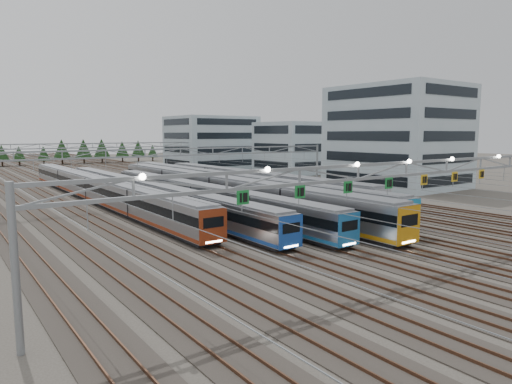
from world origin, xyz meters
TOP-DOWN VIEW (x-y plane):
  - ground at (0.00, 0.00)m, footprint 400.00×400.00m
  - track_bed at (0.00, 100.00)m, footprint 54.00×260.00m
  - train_a at (-11.25, 45.50)m, footprint 2.78×68.92m
  - train_b at (-6.75, 37.86)m, footprint 2.55×63.71m
  - train_c at (-2.25, 30.09)m, footprint 2.60×52.80m
  - train_d at (2.25, 32.76)m, footprint 3.04×63.46m
  - train_e at (6.75, 38.09)m, footprint 2.91×68.09m
  - train_f at (11.25, 37.12)m, footprint 2.95×52.11m
  - gantry_near at (-0.05, -0.12)m, footprint 56.36×0.61m
  - gantry_mid at (0.00, 40.00)m, footprint 56.36×0.36m
  - gantry_far at (0.00, 85.00)m, footprint 56.36×0.36m
  - depot_bldg_south at (41.53, 32.69)m, footprint 18.00×22.00m
  - depot_bldg_mid at (44.53, 66.77)m, footprint 14.00×16.00m
  - depot_bldg_north at (35.50, 92.13)m, footprint 22.00×18.00m
  - treeline at (5.40, 136.36)m, footprint 106.40×5.60m

SIDE VIEW (x-z plane):
  - ground at x=0.00m, z-range 0.00..0.00m
  - track_bed at x=0.00m, z-range -1.22..4.20m
  - train_b at x=-6.75m, z-range 0.25..3.56m
  - train_c at x=-2.25m, z-range 0.25..3.63m
  - train_a at x=-11.25m, z-range 0.25..3.86m
  - train_e at x=6.75m, z-range 0.25..4.04m
  - train_f at x=11.25m, z-range 0.25..4.10m
  - train_d at x=2.25m, z-range 0.25..4.22m
  - treeline at x=5.40m, z-range 0.72..7.74m
  - gantry_mid at x=0.00m, z-range 2.39..10.39m
  - gantry_far at x=0.00m, z-range 2.39..10.39m
  - depot_bldg_mid at x=44.53m, z-range 0.00..12.91m
  - gantry_near at x=-0.05m, z-range 3.05..11.13m
  - depot_bldg_north at x=35.50m, z-range 0.00..14.85m
  - depot_bldg_south at x=41.53m, z-range 0.00..18.87m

